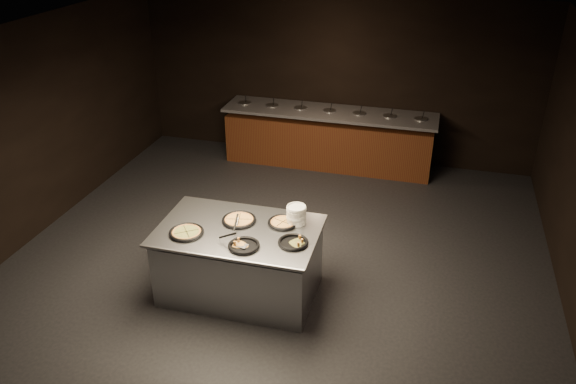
{
  "coord_description": "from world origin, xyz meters",
  "views": [
    {
      "loc": [
        1.77,
        -5.51,
        4.28
      ],
      "look_at": [
        0.16,
        0.3,
        1.1
      ],
      "focal_mm": 35.0,
      "sensor_mm": 36.0,
      "label": 1
    }
  ],
  "objects_px": {
    "pan_cheese_whole": "(239,220)",
    "plate_stack": "(296,215)",
    "pan_veggie_whole": "(186,232)",
    "serving_counter": "(240,262)"
  },
  "relations": [
    {
      "from": "pan_cheese_whole",
      "to": "plate_stack",
      "type": "bearing_deg",
      "value": 11.35
    },
    {
      "from": "plate_stack",
      "to": "pan_cheese_whole",
      "type": "xyz_separation_m",
      "value": [
        -0.66,
        -0.13,
        -0.09
      ]
    },
    {
      "from": "plate_stack",
      "to": "pan_veggie_whole",
      "type": "relative_size",
      "value": 0.57
    },
    {
      "from": "plate_stack",
      "to": "pan_veggie_whole",
      "type": "distance_m",
      "value": 1.27
    },
    {
      "from": "plate_stack",
      "to": "pan_cheese_whole",
      "type": "height_order",
      "value": "plate_stack"
    },
    {
      "from": "pan_veggie_whole",
      "to": "pan_cheese_whole",
      "type": "relative_size",
      "value": 0.97
    },
    {
      "from": "pan_veggie_whole",
      "to": "pan_cheese_whole",
      "type": "height_order",
      "value": "same"
    },
    {
      "from": "pan_cheese_whole",
      "to": "pan_veggie_whole",
      "type": "bearing_deg",
      "value": -138.82
    },
    {
      "from": "pan_veggie_whole",
      "to": "pan_cheese_whole",
      "type": "distance_m",
      "value": 0.64
    },
    {
      "from": "serving_counter",
      "to": "pan_veggie_whole",
      "type": "height_order",
      "value": "pan_veggie_whole"
    }
  ]
}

